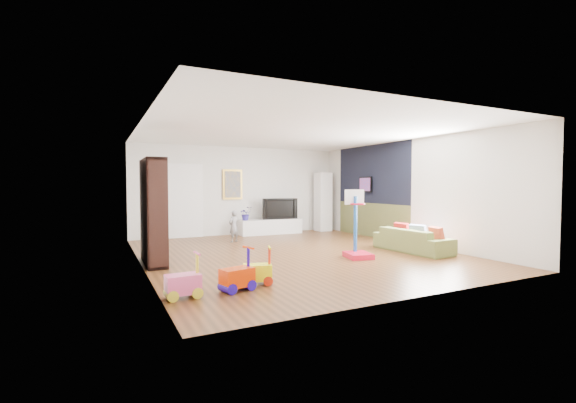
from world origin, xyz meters
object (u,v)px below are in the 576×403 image
media_console (270,227)px  sofa (412,240)px  bookshelf (153,211)px  basketball_hoop (358,224)px

media_console → sofa: bearing=-68.6°
media_console → bookshelf: bearing=-140.5°
media_console → bookshelf: size_ratio=0.97×
media_console → basketball_hoop: 4.45m
media_console → sofa: sofa is taller
bookshelf → basketball_hoop: bookshelf is taller
media_console → basketball_hoop: (0.06, -4.42, 0.49)m
media_console → sofa: (1.64, -4.37, 0.04)m
basketball_hoop → media_console: bearing=104.3°
bookshelf → sofa: size_ratio=1.11×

